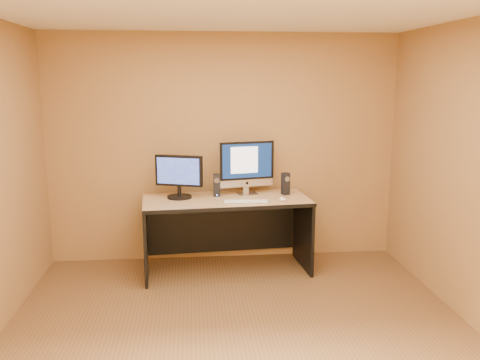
# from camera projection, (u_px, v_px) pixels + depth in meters

# --- Properties ---
(floor) EXTENTS (4.00, 4.00, 0.00)m
(floor) POSITION_uv_depth(u_px,v_px,m) (241.00, 340.00, 4.14)
(floor) COLOR brown
(floor) RESTS_ON ground
(walls) EXTENTS (4.00, 4.00, 2.60)m
(walls) POSITION_uv_depth(u_px,v_px,m) (241.00, 184.00, 3.88)
(walls) COLOR olive
(walls) RESTS_ON ground
(ceiling) EXTENTS (4.00, 4.00, 0.00)m
(ceiling) POSITION_uv_depth(u_px,v_px,m) (241.00, 6.00, 3.62)
(ceiling) COLOR white
(ceiling) RESTS_ON walls
(desk) EXTENTS (1.83, 0.91, 0.82)m
(desk) POSITION_uv_depth(u_px,v_px,m) (226.00, 235.00, 5.54)
(desk) COLOR tan
(desk) RESTS_ON ground
(imac) EXTENTS (0.67, 0.35, 0.61)m
(imac) POSITION_uv_depth(u_px,v_px,m) (247.00, 167.00, 5.61)
(imac) COLOR #B4B4B8
(imac) RESTS_ON desk
(second_monitor) EXTENTS (0.59, 0.42, 0.47)m
(second_monitor) POSITION_uv_depth(u_px,v_px,m) (179.00, 177.00, 5.45)
(second_monitor) COLOR black
(second_monitor) RESTS_ON desk
(speaker_left) EXTENTS (0.08, 0.08, 0.24)m
(speaker_left) POSITION_uv_depth(u_px,v_px,m) (217.00, 185.00, 5.56)
(speaker_left) COLOR black
(speaker_left) RESTS_ON desk
(speaker_right) EXTENTS (0.09, 0.10, 0.24)m
(speaker_right) POSITION_uv_depth(u_px,v_px,m) (286.00, 184.00, 5.63)
(speaker_right) COLOR black
(speaker_right) RESTS_ON desk
(keyboard) EXTENTS (0.49, 0.16, 0.02)m
(keyboard) POSITION_uv_depth(u_px,v_px,m) (246.00, 202.00, 5.29)
(keyboard) COLOR silver
(keyboard) RESTS_ON desk
(mouse) EXTENTS (0.08, 0.12, 0.04)m
(mouse) POSITION_uv_depth(u_px,v_px,m) (282.00, 199.00, 5.36)
(mouse) COLOR white
(mouse) RESTS_ON desk
(cable_a) EXTENTS (0.13, 0.22, 0.01)m
(cable_a) POSITION_uv_depth(u_px,v_px,m) (252.00, 192.00, 5.73)
(cable_a) COLOR black
(cable_a) RESTS_ON desk
(cable_b) EXTENTS (0.08, 0.19, 0.01)m
(cable_b) POSITION_uv_depth(u_px,v_px,m) (246.00, 191.00, 5.79)
(cable_b) COLOR black
(cable_b) RESTS_ON desk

